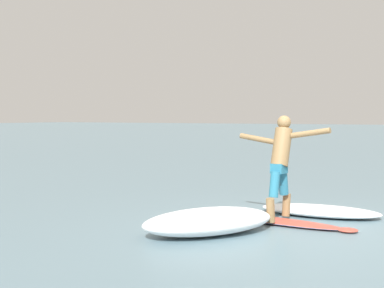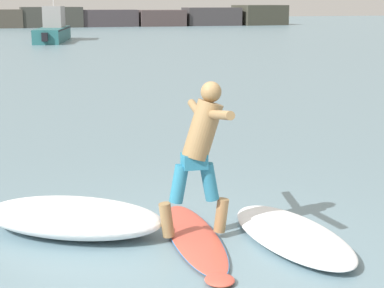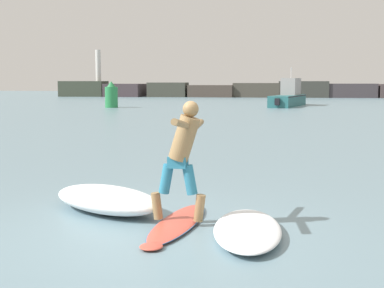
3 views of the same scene
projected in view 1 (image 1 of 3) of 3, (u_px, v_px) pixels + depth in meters
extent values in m
plane|color=slate|center=(301.00, 230.00, 8.18)|extent=(200.00, 200.00, 0.00)
ellipsoid|color=#D74F3E|center=(279.00, 221.00, 8.66)|extent=(0.74, 2.28, 0.07)
ellipsoid|color=#D74F3E|center=(348.00, 230.00, 8.00)|extent=(0.31, 0.34, 0.06)
ellipsoid|color=#2870B2|center=(279.00, 221.00, 8.66)|extent=(0.76, 2.29, 0.03)
cone|color=black|center=(230.00, 221.00, 9.20)|extent=(0.05, 0.05, 0.14)
cone|color=black|center=(234.00, 223.00, 9.00)|extent=(0.05, 0.05, 0.14)
cone|color=black|center=(242.00, 220.00, 9.23)|extent=(0.05, 0.05, 0.14)
cylinder|color=olive|center=(286.00, 205.00, 8.91)|extent=(0.18, 0.14, 0.39)
cylinder|color=teal|center=(283.00, 182.00, 8.77)|extent=(0.23, 0.16, 0.43)
cylinder|color=olive|center=(271.00, 210.00, 8.39)|extent=(0.18, 0.14, 0.39)
cylinder|color=teal|center=(274.00, 184.00, 8.49)|extent=(0.23, 0.16, 0.43)
cube|color=teal|center=(279.00, 168.00, 8.62)|extent=(0.27, 0.21, 0.16)
cylinder|color=olive|center=(282.00, 147.00, 8.67)|extent=(0.47, 0.31, 0.67)
sphere|color=olive|center=(284.00, 122.00, 8.73)|extent=(0.22, 0.22, 0.22)
cylinder|color=olive|center=(257.00, 139.00, 8.98)|extent=(0.17, 0.66, 0.20)
cylinder|color=olive|center=(311.00, 133.00, 8.46)|extent=(0.14, 0.66, 0.19)
ellipsoid|color=white|center=(320.00, 211.00, 9.33)|extent=(1.01, 2.14, 0.17)
ellipsoid|color=white|center=(209.00, 221.00, 7.89)|extent=(2.34, 2.00, 0.37)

